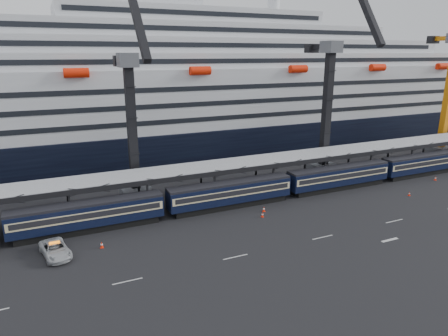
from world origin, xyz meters
The scene contains 13 objects.
ground centered at (0.00, 0.00, 0.00)m, with size 260.00×260.00×0.00m, color black.
lane_markings centered at (8.15, -5.23, 0.01)m, with size 111.00×4.27×0.02m.
train centered at (-4.65, 10.00, 2.20)m, with size 133.05×3.00×4.05m.
canopy centered at (0.00, 14.00, 5.25)m, with size 130.00×6.25×5.53m.
cruise_ship centered at (-1.08, 45.99, 12.34)m, with size 214.09×28.84×34.00m.
crane_dark_near centered at (-20.00, 18.59, 11.93)m, with size 4.50×17.75×35.08m.
crane_dark_mid centered at (15.00, 17.59, 13.36)m, with size 4.50×18.24×39.64m.
pickup_truck centered at (-32.26, 4.53, 0.79)m, with size 2.61×5.66×1.57m, color #ACAFB3.
traffic_cone_b centered at (-27.28, 4.46, 0.39)m, with size 0.40×0.40×0.80m.
traffic_cone_c centered at (-4.43, 6.32, 0.39)m, with size 0.40×0.40×0.79m.
traffic_cone_d centered at (-5.61, 4.65, 0.36)m, with size 0.37×0.37×0.73m.
traffic_cone_e centered at (20.11, 2.50, 0.33)m, with size 0.34×0.34×0.68m.
traffic_cone_f centered at (31.06, 6.46, 0.37)m, with size 0.38×0.38×0.76m.
Camera 1 is at (-31.75, -39.97, 21.85)m, focal length 32.00 mm.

